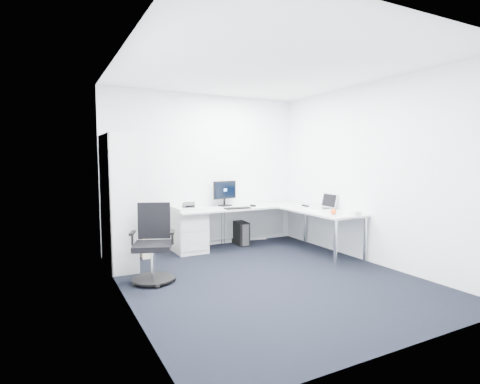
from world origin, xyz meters
name	(u,v)px	position (x,y,z in m)	size (l,w,h in m)	color
ground	(267,278)	(0.00, 0.00, 0.00)	(4.20, 4.20, 0.00)	black
ceiling	(268,68)	(0.00, 0.00, 2.70)	(4.20, 4.20, 0.00)	white
wall_back	(205,171)	(0.00, 2.10, 1.35)	(3.60, 0.02, 2.70)	white
wall_front	(407,186)	(0.00, -2.10, 1.35)	(3.60, 0.02, 2.70)	white
wall_left	(124,179)	(-1.80, 0.00, 1.35)	(0.02, 4.20, 2.70)	white
wall_right	(369,173)	(1.80, 0.00, 1.35)	(0.02, 4.20, 2.70)	white
l_desk	(251,230)	(0.55, 1.40, 0.36)	(2.47, 1.38, 0.72)	#BCBEBE
drawer_pedestal	(189,229)	(-0.42, 1.83, 0.38)	(0.50, 0.62, 0.76)	#BCBEBE
bookshelf	(118,201)	(-1.62, 1.45, 0.96)	(0.37, 0.96, 1.91)	silver
task_chair	(153,244)	(-1.37, 0.52, 0.50)	(0.56, 0.56, 1.00)	black
black_pc_tower	(241,233)	(0.60, 1.88, 0.21)	(0.19, 0.43, 0.42)	black
beige_pc_tower	(146,245)	(-1.15, 1.85, 0.19)	(0.18, 0.39, 0.37)	beige
power_strip	(258,238)	(1.09, 2.10, 0.02)	(0.34, 0.06, 0.04)	white
monitor	(225,193)	(0.31, 1.94, 0.95)	(0.48, 0.15, 0.46)	black
black_keyboard	(237,208)	(0.34, 1.50, 0.73)	(0.44, 0.16, 0.02)	black
mouse	(253,206)	(0.72, 1.64, 0.74)	(0.06, 0.10, 0.03)	black
desk_phone	(189,206)	(-0.44, 1.76, 0.79)	(0.19, 0.19, 0.13)	#2C2D2F
laptop	(318,201)	(1.52, 0.82, 0.86)	(0.38, 0.37, 0.27)	silver
white_keyboard	(314,210)	(1.34, 0.70, 0.73)	(0.11, 0.39, 0.01)	white
headphones	(305,205)	(1.56, 1.23, 0.74)	(0.11, 0.17, 0.05)	black
orange_fruit	(334,212)	(1.33, 0.23, 0.76)	(0.09, 0.09, 0.09)	#F15115
tissue_box	(352,213)	(1.47, -0.02, 0.76)	(0.12, 0.24, 0.08)	white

